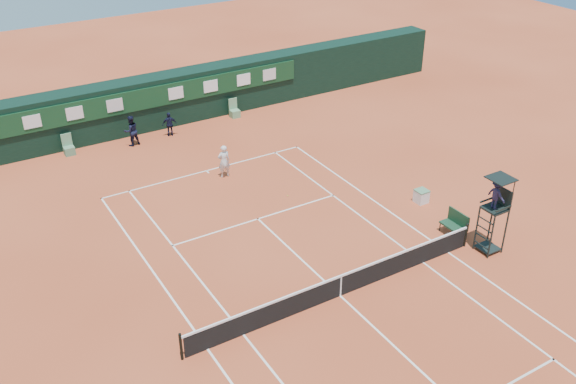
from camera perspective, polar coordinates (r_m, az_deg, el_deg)
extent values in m
plane|color=#C4512E|center=(24.53, 4.65, -9.18)|extent=(90.00, 90.00, 0.00)
cube|color=silver|center=(33.26, -7.26, 1.89)|extent=(11.05, 0.08, 0.01)
cube|color=white|center=(27.55, 14.04, -5.22)|extent=(0.08, 23.85, 0.01)
cube|color=white|center=(22.47, -7.17, -13.67)|extent=(0.08, 23.85, 0.01)
cube|color=silver|center=(26.72, 11.91, -6.14)|extent=(0.08, 23.85, 0.01)
cube|color=white|center=(22.88, -3.99, -12.52)|extent=(0.08, 23.85, 0.01)
cube|color=white|center=(28.95, -2.69, -2.40)|extent=(8.31, 0.08, 0.01)
cube|color=white|center=(24.53, 4.65, -9.17)|extent=(0.08, 12.88, 0.01)
cube|color=silver|center=(33.14, -7.15, 1.78)|extent=(0.08, 0.30, 0.01)
cube|color=black|center=(24.25, 4.69, -8.35)|extent=(12.60, 0.04, 0.90)
cube|color=white|center=(23.96, 4.74, -7.44)|extent=(12.80, 0.06, 0.08)
cube|color=white|center=(24.25, 4.70, -8.33)|extent=(0.06, 0.05, 0.92)
cylinder|color=black|center=(27.83, 15.53, -3.71)|extent=(0.10, 0.10, 1.10)
cylinder|color=black|center=(21.86, -9.49, -13.41)|extent=(0.10, 0.10, 1.10)
cube|color=black|center=(38.51, -11.75, 7.89)|extent=(40.00, 1.50, 3.00)
cube|color=#0F391E|center=(37.58, -11.39, 8.36)|extent=(18.00, 0.10, 1.20)
cube|color=silver|center=(35.98, -21.80, 5.82)|extent=(0.90, 0.04, 0.70)
cube|color=silver|center=(36.33, -18.44, 6.66)|extent=(0.90, 0.04, 0.70)
cube|color=silver|center=(36.80, -15.14, 7.45)|extent=(0.90, 0.04, 0.70)
cube|color=white|center=(37.84, -9.93, 8.65)|extent=(0.90, 0.04, 0.70)
cube|color=white|center=(38.63, -6.89, 9.32)|extent=(0.90, 0.04, 0.70)
cube|color=white|center=(39.52, -3.97, 9.93)|extent=(0.90, 0.04, 0.70)
cube|color=silver|center=(40.33, -1.67, 10.40)|extent=(0.90, 0.04, 0.70)
cube|color=#56845F|center=(36.55, -18.86, 3.49)|extent=(0.55, 0.50, 0.46)
cube|color=#5E9068|center=(36.52, -19.09, 4.42)|extent=(0.55, 0.06, 0.70)
cube|color=#639869|center=(39.46, -4.75, 6.96)|extent=(0.55, 0.50, 0.46)
cube|color=#64986C|center=(39.43, -4.93, 7.83)|extent=(0.55, 0.06, 0.70)
cylinder|color=black|center=(27.10, 17.61, -3.90)|extent=(0.07, 0.07, 2.00)
cylinder|color=black|center=(27.53, 16.41, -3.13)|extent=(0.07, 0.07, 2.00)
cylinder|color=black|center=(27.64, 18.74, -3.40)|extent=(0.07, 0.07, 2.00)
cylinder|color=black|center=(28.06, 17.54, -2.66)|extent=(0.07, 0.07, 2.00)
cube|color=black|center=(27.05, 17.90, -1.41)|extent=(0.85, 0.85, 0.08)
cube|color=black|center=(27.13, 18.60, -0.44)|extent=(0.06, 0.85, 0.80)
cube|color=black|center=(26.73, 18.62, -1.42)|extent=(0.85, 0.05, 0.06)
cube|color=black|center=(27.18, 17.33, -0.65)|extent=(0.85, 0.05, 0.06)
cylinder|color=black|center=(26.71, 19.38, 0.03)|extent=(0.04, 0.04, 1.00)
cylinder|color=black|center=(27.14, 18.14, 0.75)|extent=(0.04, 0.04, 1.00)
cube|color=black|center=(26.45, 18.42, 1.15)|extent=(0.95, 0.95, 0.04)
cube|color=black|center=(28.03, 17.32, -4.73)|extent=(0.80, 0.80, 0.05)
cube|color=black|center=(27.63, 16.82, -4.56)|extent=(0.04, 0.80, 0.04)
cube|color=black|center=(27.42, 16.94, -3.86)|extent=(0.04, 0.80, 0.04)
cube|color=black|center=(27.21, 17.06, -3.16)|extent=(0.04, 0.80, 0.04)
cube|color=black|center=(27.00, 17.19, -2.44)|extent=(0.04, 0.80, 0.04)
imported|color=#1D1A35|center=(26.69, 18.05, -0.19)|extent=(0.47, 0.82, 1.28)
cube|color=#173925|center=(28.46, 14.48, -2.99)|extent=(0.55, 1.20, 0.08)
cube|color=#173B22|center=(28.44, 14.93, -2.24)|extent=(0.06, 1.20, 0.60)
cylinder|color=black|center=(28.14, 14.87, -4.04)|extent=(0.04, 0.04, 0.41)
cylinder|color=black|center=(28.43, 15.50, -3.77)|extent=(0.04, 0.04, 0.41)
cylinder|color=black|center=(28.77, 13.35, -3.03)|extent=(0.04, 0.04, 0.41)
cylinder|color=black|center=(29.04, 13.98, -2.78)|extent=(0.04, 0.04, 0.41)
cube|color=black|center=(29.34, 14.70, -2.67)|extent=(0.55, 0.83, 0.29)
cube|color=silver|center=(30.71, 11.76, -0.40)|extent=(0.55, 0.55, 0.60)
cube|color=#56845E|center=(30.56, 11.82, 0.12)|extent=(0.57, 0.57, 0.05)
sphere|color=#B1C72E|center=(30.68, -0.03, -0.33)|extent=(0.06, 0.06, 0.06)
imported|color=silver|center=(32.20, -5.72, 2.73)|extent=(0.66, 0.46, 1.73)
imported|color=black|center=(36.45, -13.76, 5.31)|extent=(0.92, 0.76, 1.74)
imported|color=black|center=(37.24, -10.47, 5.94)|extent=(0.89, 0.54, 1.42)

